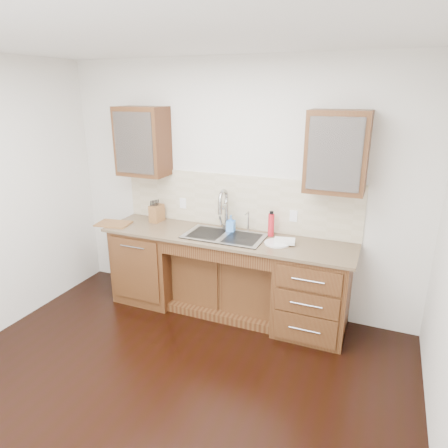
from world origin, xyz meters
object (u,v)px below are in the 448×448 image
at_px(water_bottle, 271,225).
at_px(knife_block, 157,213).
at_px(soap_bottle, 231,224).
at_px(plate, 277,243).
at_px(cutting_board, 113,224).

distance_m(water_bottle, knife_block, 1.36).
bearing_deg(knife_block, soap_bottle, 3.49).
xyz_separation_m(soap_bottle, knife_block, (-0.93, 0.01, 0.01)).
xyz_separation_m(plate, knife_block, (-1.49, 0.16, 0.09)).
distance_m(soap_bottle, water_bottle, 0.44).
bearing_deg(cutting_board, knife_block, 35.68).
height_order(plate, knife_block, knife_block).
relative_size(soap_bottle, plate, 0.72).
bearing_deg(knife_block, plate, -2.33).
xyz_separation_m(soap_bottle, water_bottle, (0.43, 0.04, 0.03)).
height_order(water_bottle, plate, water_bottle).
relative_size(soap_bottle, water_bottle, 0.77).
bearing_deg(knife_block, cutting_board, -140.35).
xyz_separation_m(soap_bottle, cutting_board, (-1.33, -0.28, -0.08)).
bearing_deg(water_bottle, cutting_board, -169.60).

